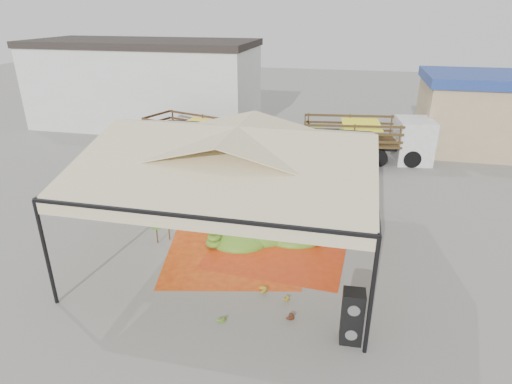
% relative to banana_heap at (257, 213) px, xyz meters
% --- Properties ---
extents(ground, '(90.00, 90.00, 0.00)m').
position_rel_banana_heap_xyz_m(ground, '(-0.28, -1.31, -0.57)').
color(ground, slate).
rests_on(ground, ground).
extents(canopy_tent, '(8.10, 8.10, 4.00)m').
position_rel_banana_heap_xyz_m(canopy_tent, '(-0.28, -1.31, 2.73)').
color(canopy_tent, black).
rests_on(canopy_tent, ground).
extents(building_white, '(14.30, 6.30, 5.40)m').
position_rel_banana_heap_xyz_m(building_white, '(-10.28, 12.69, 2.14)').
color(building_white, silver).
rests_on(building_white, ground).
extents(building_tan, '(6.30, 5.30, 4.10)m').
position_rel_banana_heap_xyz_m(building_tan, '(9.72, 11.69, 1.50)').
color(building_tan, tan).
rests_on(building_tan, ground).
extents(tarp_left, '(4.87, 4.72, 0.01)m').
position_rel_banana_heap_xyz_m(tarp_left, '(-0.39, -1.91, -0.56)').
color(tarp_left, '#D05A13').
rests_on(tarp_left, ground).
extents(tarp_right, '(4.52, 4.72, 0.01)m').
position_rel_banana_heap_xyz_m(tarp_right, '(1.03, -0.89, -0.56)').
color(tarp_right, red).
rests_on(tarp_right, ground).
extents(banana_heap, '(6.53, 5.98, 1.14)m').
position_rel_banana_heap_xyz_m(banana_heap, '(0.00, 0.00, 0.00)').
color(banana_heap, '#446E17').
rests_on(banana_heap, ground).
extents(hand_yellow_a, '(0.41, 0.35, 0.17)m').
position_rel_banana_heap_xyz_m(hand_yellow_a, '(1.61, -3.85, -0.48)').
color(hand_yellow_a, gold).
rests_on(hand_yellow_a, ground).
extents(hand_yellow_b, '(0.61, 0.56, 0.23)m').
position_rel_banana_heap_xyz_m(hand_yellow_b, '(0.90, -3.69, -0.46)').
color(hand_yellow_b, gold).
rests_on(hand_yellow_b, ground).
extents(hand_red_a, '(0.50, 0.43, 0.21)m').
position_rel_banana_heap_xyz_m(hand_red_a, '(1.82, -4.56, -0.47)').
color(hand_red_a, '#5B2415').
rests_on(hand_red_a, ground).
extents(hand_red_b, '(0.46, 0.39, 0.19)m').
position_rel_banana_heap_xyz_m(hand_red_b, '(3.42, -3.35, -0.47)').
color(hand_red_b, '#502712').
rests_on(hand_red_b, ground).
extents(hand_green, '(0.50, 0.47, 0.18)m').
position_rel_banana_heap_xyz_m(hand_green, '(0.18, -5.01, -0.48)').
color(hand_green, '#3A7D1A').
rests_on(hand_green, ground).
extents(hanging_bunches, '(3.24, 0.24, 0.20)m').
position_rel_banana_heap_xyz_m(hanging_bunches, '(-0.24, -1.91, 2.05)').
color(hanging_bunches, '#4C7C19').
rests_on(hanging_bunches, ground).
extents(speaker_stack, '(0.52, 0.46, 1.38)m').
position_rel_banana_heap_xyz_m(speaker_stack, '(3.38, -5.01, 0.12)').
color(speaker_stack, black).
rests_on(speaker_stack, ground).
extents(banana_leaves, '(0.96, 1.36, 3.70)m').
position_rel_banana_heap_xyz_m(banana_leaves, '(-2.83, -1.38, -0.57)').
color(banana_leaves, '#2B701E').
rests_on(banana_leaves, ground).
extents(vendor, '(0.73, 0.56, 1.80)m').
position_rel_banana_heap_xyz_m(vendor, '(-0.51, 1.67, 0.33)').
color(vendor, gray).
rests_on(vendor, ground).
extents(truck_left, '(6.50, 3.94, 2.11)m').
position_rel_banana_heap_xyz_m(truck_left, '(-4.09, 6.58, 0.73)').
color(truck_left, '#4B3019').
rests_on(truck_left, ground).
extents(truck_right, '(6.52, 2.94, 2.16)m').
position_rel_banana_heap_xyz_m(truck_right, '(4.05, 8.56, 0.76)').
color(truck_right, '#4F3B1A').
rests_on(truck_right, ground).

